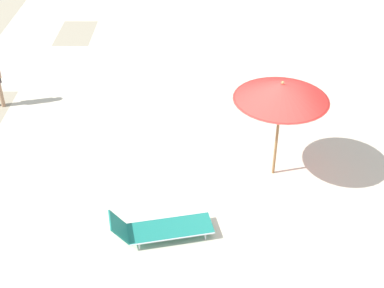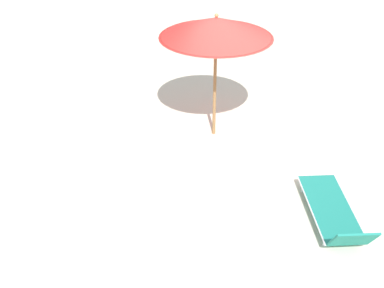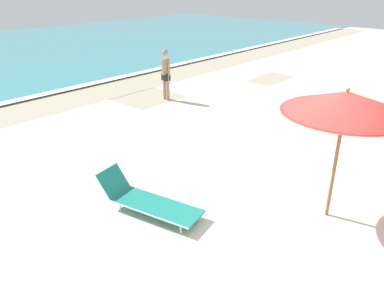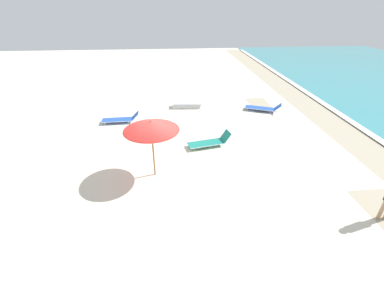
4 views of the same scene
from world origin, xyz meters
TOP-DOWN VIEW (x-y plane):
  - ground_plane at (0.00, 0.01)m, footprint 60.00×60.00m
  - beach_umbrella at (0.67, -0.53)m, footprint 2.04×2.04m
  - sun_lounger_near_water_left at (-1.42, 1.98)m, footprint 1.01×2.09m

SIDE VIEW (x-z plane):
  - ground_plane at x=0.00m, z-range -0.16..0.00m
  - sun_lounger_near_water_left at x=-1.42m, z-range -0.09..0.54m
  - beach_umbrella at x=0.67m, z-range 0.93..3.31m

